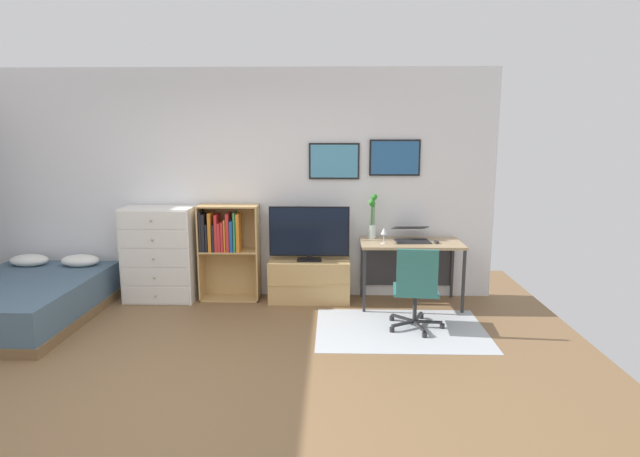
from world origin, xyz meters
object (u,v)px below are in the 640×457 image
object	(u,v)px
office_chair	(416,287)
wine_glass	(384,232)
bed	(23,301)
laptop	(411,235)
tv_stand	(309,280)
computer_mouse	(436,242)
bamboo_vase	(372,218)
desk	(410,252)
television	(309,234)
dresser	(160,254)
bookshelf	(225,243)

from	to	relation	value
office_chair	wine_glass	xyz separation A→B (m)	(-0.26, 0.73, 0.42)
bed	laptop	distance (m)	4.26
tv_stand	wine_glass	world-z (taller)	wine_glass
bed	laptop	world-z (taller)	laptop
computer_mouse	laptop	bearing A→B (deg)	151.56
office_chair	bamboo_vase	xyz separation A→B (m)	(-0.37, 1.01, 0.52)
tv_stand	computer_mouse	bearing A→B (deg)	-6.96
tv_stand	computer_mouse	distance (m)	1.53
bed	computer_mouse	bearing A→B (deg)	7.57
bamboo_vase	wine_glass	bearing A→B (deg)	-69.04
desk	wine_glass	bearing A→B (deg)	-151.05
television	laptop	xyz separation A→B (m)	(1.17, -0.01, -0.01)
dresser	computer_mouse	distance (m)	3.20
wine_glass	office_chair	bearing A→B (deg)	-70.40
dresser	wine_glass	distance (m)	2.63
television	computer_mouse	bearing A→B (deg)	-6.08
bed	dresser	world-z (taller)	dresser
office_chair	tv_stand	bearing A→B (deg)	145.56
computer_mouse	television	bearing A→B (deg)	173.92
wine_glass	television	bearing A→B (deg)	167.67
dresser	desk	world-z (taller)	dresser
computer_mouse	tv_stand	bearing A→B (deg)	173.04
tv_stand	laptop	distance (m)	1.30
bed	wine_glass	size ratio (longest dim) A/B	10.65
office_chair	wine_glass	bearing A→B (deg)	115.43
wine_glass	bookshelf	bearing A→B (deg)	172.18
bed	television	distance (m)	3.13
office_chair	computer_mouse	world-z (taller)	office_chair
laptop	wine_glass	xyz separation A→B (m)	(-0.33, -0.17, 0.07)
dresser	bamboo_vase	xyz separation A→B (m)	(2.49, 0.09, 0.42)
bed	bamboo_vase	bearing A→B (deg)	12.70
dresser	computer_mouse	bearing A→B (deg)	-2.87
bookshelf	bed	bearing A→B (deg)	-158.09
dresser	tv_stand	world-z (taller)	dresser
dresser	television	distance (m)	1.78
bamboo_vase	office_chair	bearing A→B (deg)	-70.02
laptop	television	bearing A→B (deg)	175.58
computer_mouse	wine_glass	bearing A→B (deg)	-176.95
desk	computer_mouse	world-z (taller)	computer_mouse
television	computer_mouse	size ratio (longest dim) A/B	8.91
desk	bamboo_vase	xyz separation A→B (m)	(-0.43, 0.11, 0.37)
office_chair	bamboo_vase	bearing A→B (deg)	115.81
dresser	office_chair	bearing A→B (deg)	-17.81
television	desk	distance (m)	1.18
bookshelf	bamboo_vase	size ratio (longest dim) A/B	2.16
bookshelf	television	xyz separation A→B (m)	(0.99, -0.07, 0.13)
bed	desk	bearing A→B (deg)	10.02
television	wine_glass	xyz separation A→B (m)	(0.84, -0.18, 0.06)
dresser	bookshelf	distance (m)	0.78
bed	television	world-z (taller)	television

